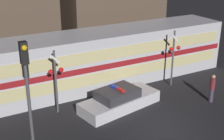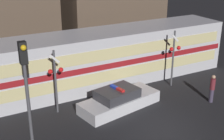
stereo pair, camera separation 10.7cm
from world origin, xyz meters
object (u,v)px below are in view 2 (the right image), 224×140
police_car (119,100)px  pedestrian (212,88)px  crossing_signal_near (174,54)px  train (105,58)px  traffic_light_corner (26,83)px

police_car → pedestrian: pedestrian is taller
police_car → pedestrian: size_ratio=2.92×
police_car → crossing_signal_near: crossing_signal_near is taller
pedestrian → crossing_signal_near: size_ratio=0.46×
pedestrian → train: bearing=126.3°
police_car → traffic_light_corner: size_ratio=0.96×
crossing_signal_near → traffic_light_corner: bearing=-162.4°
train → traffic_light_corner: (-6.64, -5.94, 1.77)m
crossing_signal_near → traffic_light_corner: size_ratio=0.71×
police_car → traffic_light_corner: bearing=-168.9°
police_car → pedestrian: (5.24, -1.98, 0.40)m
police_car → traffic_light_corner: (-5.59, -2.22, 3.08)m
train → police_car: bearing=-105.8°
crossing_signal_near → pedestrian: bearing=-79.6°
police_car → train: bearing=63.6°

